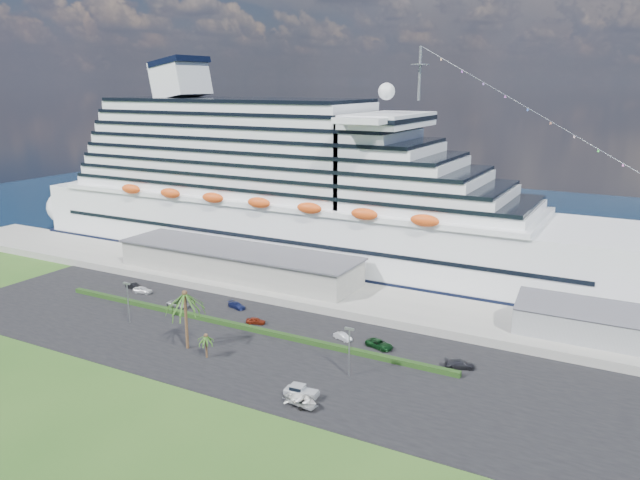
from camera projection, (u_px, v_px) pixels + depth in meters
The scene contains 22 objects.
ground at pixel (219, 369), 102.97m from camera, with size 420.00×420.00×0.00m, color #2B531B.
asphalt_lot at pixel (256, 345), 112.33m from camera, with size 140.00×38.00×0.12m, color black.
wharf at pixel (331, 294), 136.82m from camera, with size 240.00×20.00×1.80m, color gray.
water at pixel (452, 221), 213.70m from camera, with size 420.00×160.00×0.02m, color black.
cruise_ship at pixel (301, 198), 163.35m from camera, with size 191.00×38.00×54.00m.
terminal_building at pixel (237, 261), 147.38m from camera, with size 61.00×15.00×6.30m.
port_shed at pixel (587, 321), 111.90m from camera, with size 24.00×12.31×7.37m.
hedge at pixel (237, 325), 120.16m from camera, with size 88.00×1.10×0.90m, color black.
lamp_post_left at pixel (128, 298), 121.43m from camera, with size 1.60×0.35×8.27m.
lamp_post_right at pixel (349, 346), 99.22m from camera, with size 1.60×0.35×8.27m.
palm_tall at pixel (185, 300), 108.74m from camera, with size 8.82×8.82×11.13m.
palm_short at pixel (206, 338), 106.28m from camera, with size 3.53×3.53×4.56m.
parked_car_0 at pixel (143, 290), 139.69m from camera, with size 1.78×4.42×1.51m, color silver.
parked_car_1 at pixel (134, 286), 142.50m from camera, with size 1.49×4.27×1.41m, color black.
parked_car_2 at pixel (178, 304), 130.96m from camera, with size 2.28×4.95×1.38m, color #919599.
parked_car_3 at pixel (237, 305), 130.37m from camera, with size 1.77×4.35×1.26m, color #161E4E.
parked_car_4 at pixel (256, 321), 121.95m from camera, with size 1.51×3.76×1.28m, color maroon.
parked_car_5 at pixel (343, 337), 114.37m from camera, with size 1.32×3.80×1.25m, color silver.
parked_car_6 at pixel (379, 344), 110.85m from camera, with size 2.41×5.23×1.45m, color black.
parked_car_7 at pixel (460, 364), 103.05m from camera, with size 2.03×4.99×1.45m, color #232329.
pickup_truck at pixel (301, 391), 93.40m from camera, with size 5.42×2.42×1.86m.
boat_trailer at pixel (301, 400), 90.50m from camera, with size 6.25×4.44×1.75m.
Camera 1 is at (59.83, -75.11, 46.04)m, focal length 35.00 mm.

